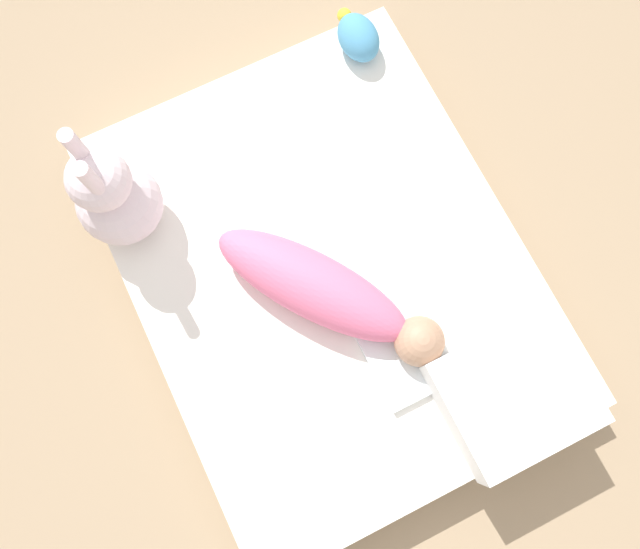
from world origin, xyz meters
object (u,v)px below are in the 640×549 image
object	(u,v)px
pillow	(512,394)
turtle_plush	(358,37)
bunny_plush	(114,197)
swaddled_baby	(327,293)

from	to	relation	value
pillow	turtle_plush	size ratio (longest dim) A/B	1.83
pillow	turtle_plush	world-z (taller)	pillow
pillow	bunny_plush	size ratio (longest dim) A/B	0.80
swaddled_baby	pillow	size ratio (longest dim) A/B	1.71
pillow	bunny_plush	xyz separation A→B (m)	(0.78, 0.60, 0.08)
pillow	turtle_plush	xyz separation A→B (m)	(0.95, -0.10, -0.01)
bunny_plush	swaddled_baby	bearing A→B (deg)	-139.37
pillow	bunny_plush	world-z (taller)	bunny_plush
swaddled_baby	turtle_plush	size ratio (longest dim) A/B	3.13
turtle_plush	swaddled_baby	bearing A→B (deg)	146.83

